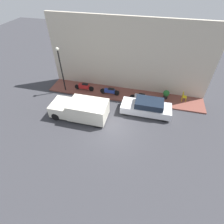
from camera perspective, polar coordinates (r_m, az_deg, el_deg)
ground_plane at (r=14.34m, az=0.14°, el=-5.29°), size 60.00×60.00×0.00m
sidewalk at (r=17.86m, az=3.82°, el=5.73°), size 2.27×15.45×0.13m
building_facade at (r=17.27m, az=5.19°, el=17.47°), size 0.30×15.45×6.99m
parked_car at (r=15.60m, az=11.28°, el=1.61°), size 1.72×4.34×1.36m
delivery_van at (r=15.06m, az=-10.34°, el=0.96°), size 2.05×4.85×1.60m
motorcycle_blue at (r=17.50m, az=-0.71°, el=6.86°), size 0.30×1.98×0.72m
motorcycle_red at (r=18.36m, az=-9.07°, el=8.22°), size 0.30×2.06×0.79m
scooter_silver at (r=16.88m, az=9.20°, el=4.88°), size 0.30×1.96×0.78m
streetlamp at (r=17.69m, az=-16.49°, el=14.59°), size 0.31×0.31×4.46m
potted_plant at (r=17.68m, az=17.25°, el=5.63°), size 0.61×0.61×0.90m
cafe_chair at (r=17.93m, az=22.39°, el=4.84°), size 0.40×0.40×0.93m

